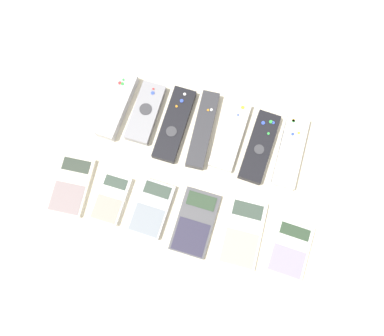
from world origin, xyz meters
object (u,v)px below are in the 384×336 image
object	(u,v)px
remote_1	(146,113)
calculator_0	(71,185)
remote_2	(174,124)
calculator_3	(195,222)
remote_4	(230,135)
calculator_5	(289,249)
calculator_4	(242,233)
remote_5	(259,147)
calculator_2	(152,208)
remote_0	(117,106)
remote_6	(290,152)
calculator_1	(111,199)
remote_3	(202,129)

from	to	relation	value
remote_1	calculator_0	xyz separation A→B (m)	(-0.12, -0.22, -0.00)
remote_2	calculator_3	xyz separation A→B (m)	(0.11, -0.22, -0.00)
remote_1	remote_4	xyz separation A→B (m)	(0.22, -0.00, -0.00)
calculator_5	calculator_0	bearing A→B (deg)	-177.76
calculator_0	calculator_4	world-z (taller)	calculator_0
calculator_4	remote_2	bearing A→B (deg)	135.61
remote_5	calculator_2	distance (m)	0.30
remote_0	remote_6	size ratio (longest dim) A/B	0.97
remote_6	calculator_4	size ratio (longest dim) A/B	1.14
calculator_3	calculator_2	bearing A→B (deg)	179.03
remote_0	calculator_1	size ratio (longest dim) A/B	1.51
calculator_3	remote_2	bearing A→B (deg)	118.67
remote_0	calculator_2	world-z (taller)	remote_0
remote_0	remote_6	bearing A→B (deg)	3.48
calculator_0	remote_1	bearing A→B (deg)	58.66
remote_6	calculator_2	distance (m)	0.36
remote_6	calculator_5	size ratio (longest dim) A/B	1.44
calculator_3	calculator_1	bearing A→B (deg)	-178.78
remote_4	remote_6	size ratio (longest dim) A/B	1.00
remote_4	calculator_2	bearing A→B (deg)	-118.18
remote_0	calculator_1	xyz separation A→B (m)	(0.06, -0.22, -0.01)
calculator_3	remote_4	bearing A→B (deg)	84.67
calculator_3	calculator_4	distance (m)	0.11
remote_6	calculator_1	bearing A→B (deg)	-149.01
remote_5	calculator_1	world-z (taller)	remote_5
remote_1	remote_5	world-z (taller)	remote_5
calculator_3	calculator_5	size ratio (longest dim) A/B	1.22
calculator_2	calculator_3	world-z (taller)	calculator_2
remote_1	calculator_4	xyz separation A→B (m)	(0.30, -0.22, -0.00)
calculator_1	calculator_5	size ratio (longest dim) A/B	0.92
remote_1	remote_2	distance (m)	0.08
remote_4	calculator_4	distance (m)	0.24
calculator_1	remote_5	bearing A→B (deg)	36.22
calculator_0	remote_4	bearing A→B (deg)	29.98
remote_0	calculator_2	size ratio (longest dim) A/B	1.33
remote_1	calculator_3	bearing A→B (deg)	-49.18
remote_2	remote_3	bearing A→B (deg)	4.78
calculator_2	calculator_3	distance (m)	0.11
remote_0	calculator_2	distance (m)	0.27
calculator_0	remote_3	bearing A→B (deg)	35.80
remote_1	calculator_0	distance (m)	0.25
remote_3	calculator_3	bearing A→B (deg)	-81.18
calculator_1	calculator_2	size ratio (longest dim) A/B	0.88
calculator_3	calculator_5	distance (m)	0.22
calculator_3	remote_0	bearing A→B (deg)	140.77
remote_6	remote_1	bearing A→B (deg)	-179.82
remote_1	calculator_1	bearing A→B (deg)	-93.04
remote_0	remote_2	world-z (taller)	remote_0
remote_1	remote_4	bearing A→B (deg)	0.73
remote_2	calculator_5	world-z (taller)	remote_2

